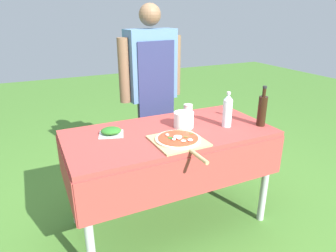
# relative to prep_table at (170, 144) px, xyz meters

# --- Properties ---
(ground_plane) EXTENTS (12.00, 12.00, 0.00)m
(ground_plane) POSITION_rel_prep_table_xyz_m (0.00, 0.00, -0.66)
(ground_plane) COLOR #477A2D
(prep_table) EXTENTS (1.46, 0.73, 0.76)m
(prep_table) POSITION_rel_prep_table_xyz_m (0.00, 0.00, 0.00)
(prep_table) COLOR #A83D38
(prep_table) RESTS_ON ground
(person_cook) EXTENTS (0.60, 0.24, 1.61)m
(person_cook) POSITION_rel_prep_table_xyz_m (0.15, 0.69, 0.29)
(person_cook) COLOR #4C4C51
(person_cook) RESTS_ON ground
(pizza_on_peel) EXTENTS (0.33, 0.50, 0.05)m
(pizza_on_peel) POSITION_rel_prep_table_xyz_m (-0.03, -0.20, 0.12)
(pizza_on_peel) COLOR tan
(pizza_on_peel) RESTS_ON prep_table
(oil_bottle) EXTENTS (0.06, 0.06, 0.30)m
(oil_bottle) POSITION_rel_prep_table_xyz_m (0.65, -0.19, 0.22)
(oil_bottle) COLOR black
(oil_bottle) RESTS_ON prep_table
(water_bottle) EXTENTS (0.07, 0.07, 0.26)m
(water_bottle) POSITION_rel_prep_table_xyz_m (0.42, -0.09, 0.22)
(water_bottle) COLOR silver
(water_bottle) RESTS_ON prep_table
(herb_container) EXTENTS (0.20, 0.18, 0.05)m
(herb_container) POSITION_rel_prep_table_xyz_m (-0.39, 0.11, 0.13)
(herb_container) COLOR silver
(herb_container) RESTS_ON prep_table
(mixing_tub) EXTENTS (0.14, 0.14, 0.11)m
(mixing_tub) POSITION_rel_prep_table_xyz_m (0.13, 0.03, 0.16)
(mixing_tub) COLOR silver
(mixing_tub) RESTS_ON prep_table
(sauce_jar) EXTENTS (0.07, 0.07, 0.09)m
(sauce_jar) POSITION_rel_prep_table_xyz_m (0.29, 0.25, 0.14)
(sauce_jar) COLOR silver
(sauce_jar) RESTS_ON prep_table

